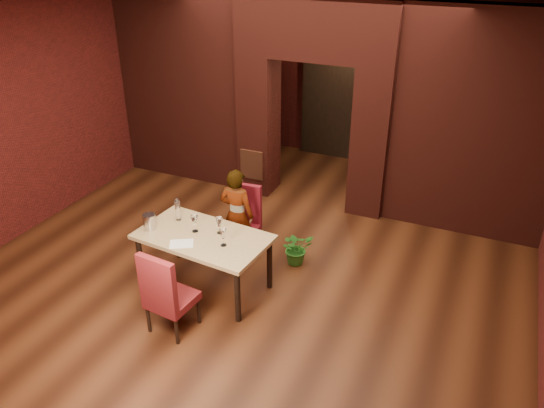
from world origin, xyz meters
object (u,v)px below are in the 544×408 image
Objects in this scene: water_bottle at (178,209)px; potted_plant at (297,248)px; dining_table at (205,261)px; person_seated at (237,215)px; wine_bucket at (150,222)px; chair_near at (171,290)px; wine_glass_b at (219,225)px; chair_far at (241,222)px; wine_glass_c at (223,237)px; wine_glass_a at (195,223)px.

water_bottle is 1.66m from potted_plant.
person_seated reaches higher than dining_table.
wine_bucket reaches higher than potted_plant.
person_seated is at bearing -166.68° from potted_plant.
chair_near is at bearing 89.91° from person_seated.
wine_bucket is 0.66× the size of water_bottle.
wine_glass_b reaches higher than dining_table.
chair_near reaches higher than wine_glass_b.
water_bottle is at bearing -150.90° from potted_plant.
wine_glass_b reaches higher than potted_plant.
dining_table is at bearing -99.23° from chair_far.
chair_near is 5.37× the size of wine_bucket.
wine_glass_c reaches higher than wine_bucket.
person_seated is at bearing 45.64° from water_bottle.
wine_glass_b is 0.97× the size of wine_glass_c.
chair_far is 2.08× the size of potted_plant.
wine_bucket is at bearing -164.62° from dining_table.
dining_table is 0.84m from chair_near.
wine_glass_a is at bearing -25.52° from water_bottle.
wine_glass_c is at bearing 1.46° from wine_bucket.
person_seated is at bearing 107.63° from wine_glass_c.
wine_glass_a is 0.47× the size of potted_plant.
water_bottle is at bearing -56.41° from chair_near.
dining_table is 1.28m from potted_plant.
person_seated reaches higher than wine_glass_c.
chair_near is 0.95m from wine_glass_a.
chair_far is 1.29m from wine_bucket.
wine_bucket is (-1.01, -0.03, -0.01)m from wine_glass_c.
wine_glass_b is 1.09× the size of wine_bucket.
dining_table is 7.20× the size of wine_glass_a.
wine_bucket is at bearing -162.96° from wine_glass_a.
dining_table is 5.43× the size of water_bottle.
water_bottle is at bearing 161.62° from dining_table.
wine_glass_a is 0.38m from water_bottle.
wine_glass_c is 0.46× the size of potted_plant.
person_seated is at bearing 90.47° from dining_table.
wine_glass_a is 1.03× the size of wine_glass_c.
wine_glass_a is 1.05× the size of wine_glass_b.
person_seated is 6.10× the size of wine_glass_c.
chair_near is at bearing -110.03° from wine_glass_c.
person_seated is 4.49× the size of water_bottle.
wine_glass_b is at bearing -6.73° from water_bottle.
wine_glass_b is at bearing 45.26° from dining_table.
wine_glass_c is 0.74× the size of water_bottle.
wine_glass_c is at bearing -20.53° from water_bottle.
wine_bucket is (-0.83, -0.26, -0.01)m from wine_glass_b.
chair_near is 1.07m from wine_bucket.
wine_glass_b is 1.24m from potted_plant.
wine_glass_c is 1.01m from wine_bucket.
person_seated reaches higher than wine_bucket.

